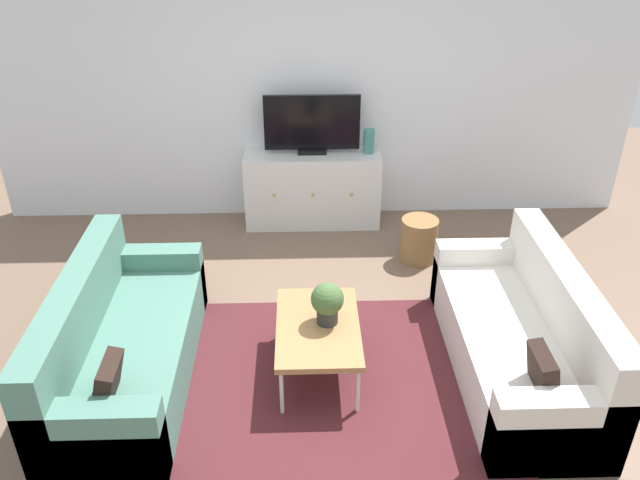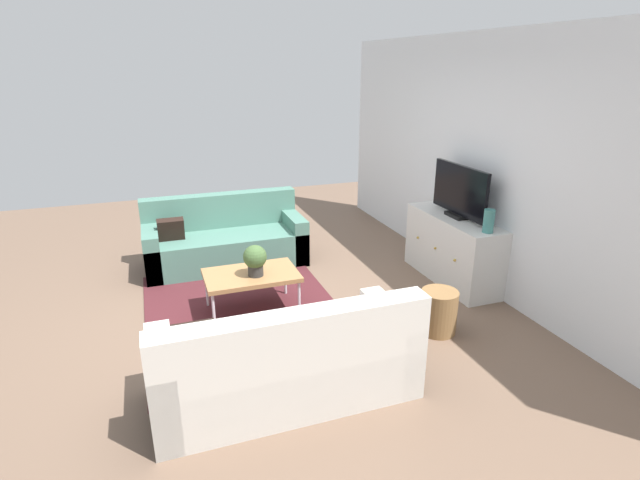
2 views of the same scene
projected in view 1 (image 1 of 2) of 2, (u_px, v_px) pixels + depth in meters
The scene contains 11 objects.
ground_plane at pixel (323, 366), 4.71m from camera, with size 10.00×10.00×0.00m, color brown.
wall_back at pixel (314, 86), 6.26m from camera, with size 6.40×0.12×2.70m, color white.
area_rug at pixel (324, 379), 4.58m from camera, with size 2.50×1.90×0.01m, color #4C1E23.
couch_left_side at pixel (117, 349), 4.45m from camera, with size 0.80×1.92×0.84m.
couch_right_side at pixel (526, 341), 4.52m from camera, with size 0.80×1.92×0.84m.
coffee_table at pixel (318, 329), 4.48m from camera, with size 0.58×0.92×0.42m.
potted_plant at pixel (327, 302), 4.41m from camera, with size 0.23×0.23×0.31m.
tv_console at pixel (312, 188), 6.50m from camera, with size 1.35×0.47×0.76m.
flat_screen_tv at pixel (312, 125), 6.19m from camera, with size 0.93×0.16×0.58m.
glass_vase at pixel (369, 141), 6.27m from camera, with size 0.11×0.11×0.24m, color teal.
wicker_basket at pixel (419, 240), 5.93m from camera, with size 0.34×0.34×0.41m, color olive.
Camera 1 is at (-0.14, -3.64, 3.14)m, focal length 35.99 mm.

